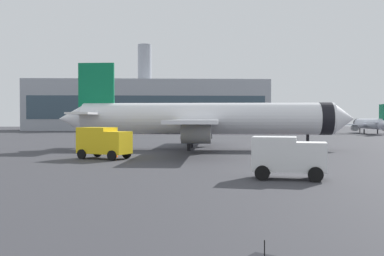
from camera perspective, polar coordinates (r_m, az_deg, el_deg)
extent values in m
cylinder|color=white|center=(52.53, 1.94, 1.23)|extent=(30.23, 6.96, 3.80)
cone|color=white|center=(54.52, 19.22, 1.16)|extent=(2.77, 3.84, 3.61)
cone|color=white|center=(55.55, -15.45, 1.18)|extent=(3.54, 3.74, 3.42)
cylinder|color=black|center=(53.97, 16.97, 1.17)|extent=(1.80, 4.00, 3.88)
cube|color=white|center=(60.56, 1.21, 0.95)|extent=(6.47, 16.42, 0.36)
cube|color=white|center=(44.58, 0.35, 0.84)|extent=(6.47, 16.42, 0.36)
cylinder|color=gray|center=(58.08, 1.11, -0.35)|extent=(3.42, 2.53, 2.20)
cylinder|color=gray|center=(47.10, 0.53, -0.72)|extent=(3.42, 2.53, 2.20)
cube|color=#0C7247|center=(54.73, -12.39, 4.97)|extent=(4.41, 0.82, 6.40)
cube|color=white|center=(57.83, -11.98, 1.80)|extent=(3.22, 6.24, 0.24)
cube|color=white|center=(51.70, -13.88, 1.86)|extent=(3.22, 6.24, 0.24)
cylinder|color=black|center=(53.62, 14.87, -1.81)|extent=(0.36, 0.36, 1.80)
cylinder|color=black|center=(55.09, -0.07, -1.68)|extent=(0.44, 0.44, 1.80)
cylinder|color=black|center=(50.31, -0.42, -1.96)|extent=(0.44, 0.44, 1.80)
cylinder|color=silver|center=(115.75, 22.14, 0.52)|extent=(5.22, 19.99, 2.51)
cone|color=silver|center=(126.04, 20.74, 0.59)|extent=(2.58, 1.90, 2.39)
cylinder|color=black|center=(124.64, 20.92, 0.58)|extent=(2.67, 1.27, 2.56)
cube|color=silver|center=(113.70, 19.68, 0.43)|extent=(10.91, 4.60, 0.24)
cylinder|color=gray|center=(114.13, 20.48, 0.00)|extent=(1.73, 2.30, 1.45)
cube|color=#0C7247|center=(107.23, 23.52, 1.73)|extent=(0.64, 2.91, 4.23)
cube|color=silver|center=(106.28, 22.48, 0.68)|extent=(4.16, 2.25, 0.16)
cylinder|color=black|center=(123.40, 21.08, -0.29)|extent=(0.24, 0.24, 1.19)
cylinder|color=black|center=(114.07, 21.56, -0.41)|extent=(0.29, 0.29, 1.19)
cylinder|color=black|center=(114.99, 23.08, -0.41)|extent=(0.29, 0.29, 1.19)
cube|color=yellow|center=(40.09, -9.61, -1.92)|extent=(2.52, 2.73, 2.04)
cube|color=#1E232D|center=(39.65, -8.77, -1.25)|extent=(1.01, 1.78, 0.84)
cube|color=yellow|center=(41.51, -12.32, -1.57)|extent=(3.79, 3.41, 2.40)
cylinder|color=black|center=(41.03, -8.54, -3.33)|extent=(0.90, 0.62, 0.90)
cylinder|color=black|center=(39.16, -10.44, -3.56)|extent=(0.90, 0.62, 0.90)
cylinder|color=black|center=(43.01, -12.25, -3.14)|extent=(0.90, 0.62, 0.90)
cylinder|color=black|center=(41.22, -14.22, -3.34)|extent=(0.90, 0.62, 0.90)
cube|color=white|center=(27.42, 15.32, -3.67)|extent=(2.25, 2.41, 1.78)
cube|color=#1E232D|center=(27.42, 16.89, -2.80)|extent=(0.58, 1.75, 0.74)
cube|color=white|center=(27.43, 10.72, -3.31)|extent=(3.09, 2.66, 2.10)
cylinder|color=black|center=(28.56, 15.69, -5.36)|extent=(0.93, 0.46, 0.90)
cylinder|color=black|center=(26.48, 15.85, -5.88)|extent=(0.93, 0.46, 0.90)
cylinder|color=black|center=(28.62, 9.49, -5.32)|extent=(0.93, 0.46, 0.90)
cylinder|color=black|center=(26.54, 9.16, -5.83)|extent=(0.93, 0.46, 0.90)
cube|color=#F2590C|center=(58.23, -10.31, -2.41)|extent=(0.44, 0.44, 0.04)
cone|color=#F2590C|center=(58.20, -10.31, -2.01)|extent=(0.36, 0.36, 0.78)
cylinder|color=white|center=(58.20, -10.31, -1.97)|extent=(0.23, 0.23, 0.10)
cube|color=#F2590C|center=(52.51, 11.57, -2.82)|extent=(0.44, 0.44, 0.04)
cone|color=#F2590C|center=(52.49, 11.57, -2.37)|extent=(0.36, 0.36, 0.78)
cylinder|color=white|center=(52.48, 11.57, -2.33)|extent=(0.23, 0.23, 0.10)
cube|color=#F2590C|center=(42.47, -10.03, -3.77)|extent=(0.44, 0.44, 0.04)
cone|color=#F2590C|center=(42.44, -10.03, -3.24)|extent=(0.36, 0.36, 0.74)
cylinder|color=white|center=(42.43, -10.03, -3.19)|extent=(0.23, 0.23, 0.10)
cube|color=#F2590C|center=(43.26, -9.94, -3.67)|extent=(0.44, 0.44, 0.04)
cone|color=#F2590C|center=(43.23, -9.94, -3.16)|extent=(0.36, 0.36, 0.74)
cylinder|color=white|center=(43.23, -9.94, -3.11)|extent=(0.23, 0.23, 0.10)
cylinder|color=black|center=(9.84, 9.45, -15.26)|extent=(0.02, 0.02, 0.36)
cube|color=#9EA3AD|center=(143.29, -5.64, 2.91)|extent=(75.77, 21.20, 15.81)
cube|color=#334756|center=(132.64, -5.90, 2.70)|extent=(71.98, 0.10, 7.11)
cylinder|color=#9EA3AD|center=(144.45, -6.21, 8.43)|extent=(4.40, 4.40, 12.00)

